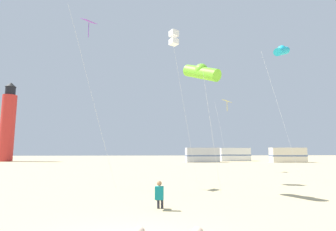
% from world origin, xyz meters
% --- Properties ---
extents(kite_flyer_standing, '(0.38, 0.54, 1.16)m').
position_xyz_m(kite_flyer_standing, '(1.03, 4.31, 0.61)').
color(kite_flyer_standing, '#147F84').
rests_on(kite_flyer_standing, ground).
extents(kite_tube_lime, '(2.07, 2.41, 7.53)m').
position_xyz_m(kite_tube_lime, '(3.51, 7.71, 6.83)').
color(kite_tube_lime, silver).
rests_on(kite_tube_lime, ground).
extents(kite_diamond_violet, '(3.07, 2.92, 11.69)m').
position_xyz_m(kite_diamond_violet, '(-3.76, 11.03, 10.93)').
color(kite_diamond_violet, silver).
rests_on(kite_diamond_violet, ground).
extents(kite_box_white, '(2.05, 2.05, 11.81)m').
position_xyz_m(kite_box_white, '(2.39, 12.96, 11.21)').
color(kite_box_white, silver).
rests_on(kite_box_white, ground).
extents(kite_tube_cyan, '(3.06, 3.02, 12.00)m').
position_xyz_m(kite_tube_cyan, '(12.39, 15.21, 11.29)').
color(kite_tube_cyan, silver).
rests_on(kite_tube_cyan, ground).
extents(kite_diamond_gold, '(1.93, 1.93, 8.19)m').
position_xyz_m(kite_diamond_gold, '(9.29, 22.32, 7.69)').
color(kite_diamond_gold, silver).
rests_on(kite_diamond_gold, ground).
extents(lighthouse_distant, '(2.80, 2.80, 16.80)m').
position_xyz_m(lighthouse_distant, '(-29.68, 49.92, 7.84)').
color(lighthouse_distant, red).
rests_on(lighthouse_distant, ground).
extents(rv_van_silver, '(6.53, 2.61, 2.80)m').
position_xyz_m(rv_van_silver, '(10.61, 44.00, 1.39)').
color(rv_van_silver, '#B7BABF').
rests_on(rv_van_silver, ground).
extents(rv_van_white, '(6.45, 2.38, 2.80)m').
position_xyz_m(rv_van_white, '(18.68, 49.02, 1.39)').
color(rv_van_white, white).
rests_on(rv_van_white, ground).
extents(rv_van_cream, '(6.61, 2.85, 2.80)m').
position_xyz_m(rv_van_cream, '(26.84, 42.14, 1.39)').
color(rv_van_cream, beige).
rests_on(rv_van_cream, ground).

